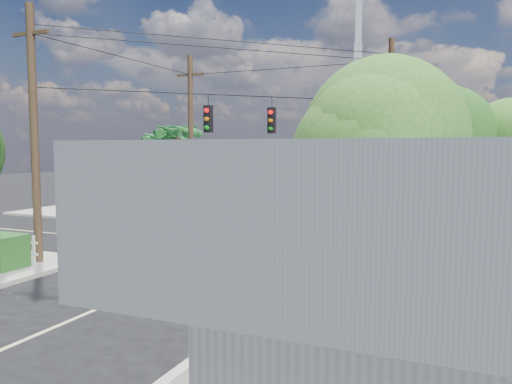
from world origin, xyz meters
The scene contains 13 objects.
ground centered at (0.00, 0.00, 0.00)m, with size 120.00×120.00×0.00m, color black.
sidewalk_nw centered at (-10.88, 10.88, 0.07)m, with size 14.12×14.12×0.14m.
road_markings centered at (0.00, -1.47, 0.01)m, with size 32.00×32.00×0.01m.
building_nw centered at (-12.00, 12.46, 2.22)m, with size 10.80×10.20×4.30m.
radio_tower centered at (0.50, 20.00, 5.64)m, with size 0.80×0.80×17.00m.
tree_ne_front centered at (7.21, 6.76, 4.77)m, with size 4.21×4.14×6.66m.
tree_ne_back centered at (9.81, 8.96, 4.19)m, with size 3.77×3.66×5.82m.
tree_se centered at (7.01, -7.24, 4.04)m, with size 3.67×3.54×5.62m.
palm_nw_front centered at (-7.50, 7.50, 5.04)m, with size 3.01×3.08×5.59m.
palm_nw_back centered at (-9.50, 9.00, 4.67)m, with size 3.01×3.08×5.19m.
utility_poles centered at (-1.58, 1.60, 4.67)m, with size 12.00×10.68×9.00m.
vending_boxes centered at (6.50, 6.20, 0.69)m, with size 1.90×0.50×1.10m.
delivery_truck centered at (1.52, 2.23, 1.75)m, with size 4.73×8.27×3.44m.
Camera 1 is at (8.72, -17.98, 4.11)m, focal length 35.00 mm.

